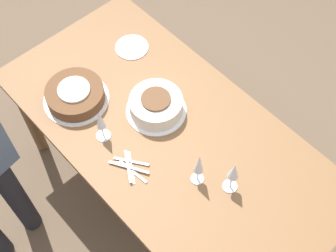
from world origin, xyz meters
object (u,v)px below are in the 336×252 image
at_px(cake_front_chocolate, 75,95).
at_px(wine_glass_far, 233,173).
at_px(wine_glass_near, 199,165).
at_px(wine_glass_extra, 100,122).
at_px(cake_center_white, 156,105).

bearing_deg(cake_front_chocolate, wine_glass_far, 14.46).
bearing_deg(wine_glass_near, cake_front_chocolate, -169.23).
distance_m(cake_front_chocolate, wine_glass_near, 0.75).
bearing_deg(wine_glass_far, wine_glass_near, -146.97).
bearing_deg(wine_glass_extra, wine_glass_near, 20.10).
relative_size(cake_center_white, cake_front_chocolate, 0.91).
xyz_separation_m(cake_front_chocolate, wine_glass_near, (0.73, 0.14, 0.10)).
xyz_separation_m(cake_center_white, cake_front_chocolate, (-0.32, -0.25, -0.01)).
relative_size(cake_front_chocolate, wine_glass_far, 1.61).
bearing_deg(cake_front_chocolate, wine_glass_extra, -7.09).
xyz_separation_m(cake_center_white, wine_glass_near, (0.41, -0.11, 0.09)).
xyz_separation_m(cake_front_chocolate, wine_glass_far, (0.86, 0.22, 0.10)).
relative_size(cake_center_white, wine_glass_near, 1.40).
height_order(cake_center_white, wine_glass_extra, wine_glass_extra).
bearing_deg(wine_glass_extra, cake_center_white, 77.50).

